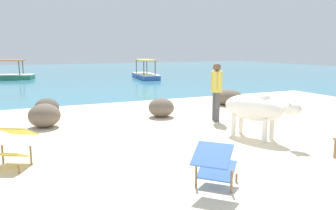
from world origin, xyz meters
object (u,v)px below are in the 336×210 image
at_px(deck_chair_near, 215,164).
at_px(boat_green, 5,75).
at_px(cow, 255,108).
at_px(boat_blue, 145,74).
at_px(deck_chair_far, 14,144).
at_px(person_standing, 216,87).

distance_m(deck_chair_near, boat_green, 20.91).
relative_size(cow, boat_blue, 0.49).
xyz_separation_m(cow, deck_chair_far, (-4.95, 0.28, -0.31)).
xyz_separation_m(deck_chair_near, boat_green, (-3.51, 20.62, -0.13)).
distance_m(person_standing, boat_blue, 13.91).
bearing_deg(cow, deck_chair_far, -113.55).
xyz_separation_m(deck_chair_near, boat_blue, (5.34, 17.50, -0.13)).
bearing_deg(boat_green, deck_chair_near, 116.99).
xyz_separation_m(cow, person_standing, (0.19, 1.92, 0.26)).
xyz_separation_m(cow, boat_green, (-5.80, 18.64, -0.44)).
relative_size(deck_chair_far, person_standing, 0.57).
height_order(cow, boat_green, boat_green).
relative_size(deck_chair_near, boat_blue, 0.24).
bearing_deg(boat_green, cow, 124.61).
height_order(cow, person_standing, person_standing).
relative_size(cow, person_standing, 1.15).
bearing_deg(person_standing, boat_green, -59.36).
bearing_deg(boat_blue, boat_green, 76.14).
bearing_deg(deck_chair_far, deck_chair_near, 78.36).
distance_m(deck_chair_near, person_standing, 4.66).
xyz_separation_m(deck_chair_far, person_standing, (5.13, 1.65, 0.56)).
relative_size(deck_chair_near, deck_chair_far, 0.99).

